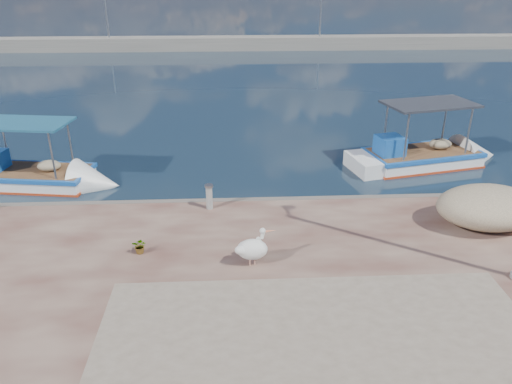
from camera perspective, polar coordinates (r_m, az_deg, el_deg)
The scene contains 8 objects.
ground at distance 11.96m, azimuth 0.97°, elevation -13.29°, with size 1400.00×1400.00×0.00m, color #162635.
breakwater at distance 49.90m, azimuth -2.25°, elevation 16.63°, with size 120.00×2.20×7.50m.
boat_left at distance 20.02m, azimuth -24.22°, elevation 1.38°, with size 5.95×2.69×2.76m.
boat_right at distance 21.15m, azimuth 18.29°, elevation 3.55°, with size 6.47×3.35×2.97m.
pelican at distance 12.36m, azimuth -0.36°, elevation -6.49°, with size 1.04×0.68×0.99m.
bollard_near at distance 15.27m, azimuth -5.37°, elevation -0.43°, with size 0.26×0.26×0.79m.
potted_plant at distance 13.32m, azimuth -13.10°, elevation -6.02°, with size 0.38×0.33×0.42m, color #33722D.
net_pile_c at distance 15.62m, azimuth 25.05°, elevation -1.57°, with size 2.96×2.12×1.16m, color #C2B090.
Camera 1 is at (-0.69, -9.44, 7.31)m, focal length 35.00 mm.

